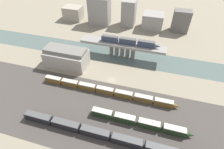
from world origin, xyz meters
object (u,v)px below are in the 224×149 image
at_px(train_yard_far, 107,91).
at_px(warehouse_building, 67,57).
at_px(train_on_bridge, 130,42).
at_px(train_yard_mid, 139,122).
at_px(train_yard_near, 131,142).

distance_m(train_yard_far, warehouse_building, 35.17).
relative_size(train_on_bridge, train_yard_far, 0.51).
height_order(train_on_bridge, train_yard_mid, train_on_bridge).
xyz_separation_m(train_yard_mid, warehouse_building, (-50.09, 30.48, 3.81)).
bearing_deg(train_yard_mid, train_yard_near, -100.33).
xyz_separation_m(train_on_bridge, train_yard_near, (13.30, -58.94, -9.89)).
height_order(train_yard_mid, train_yard_far, train_yard_mid).
distance_m(train_yard_near, train_yard_far, 29.78).
bearing_deg(train_on_bridge, train_yard_mid, -72.73).
xyz_separation_m(train_yard_near, train_yard_mid, (1.85, 10.17, -0.13)).
bearing_deg(train_on_bridge, train_yard_far, -96.75).
height_order(train_yard_mid, warehouse_building, warehouse_building).
bearing_deg(train_yard_far, warehouse_building, 151.83).
bearing_deg(warehouse_building, train_yard_mid, -31.32).
bearing_deg(warehouse_building, train_yard_far, -28.17).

